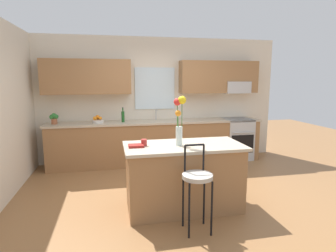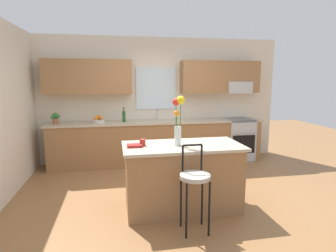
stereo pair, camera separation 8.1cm
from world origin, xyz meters
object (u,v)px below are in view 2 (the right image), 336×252
Objects in this scene: mug_ceramic at (143,142)px; fruit_bowl_oranges at (99,120)px; bar_stool_near at (195,180)px; potted_plant_small at (55,118)px; cookbook at (135,146)px; bottle_olive_oil at (124,116)px; kitchen_island at (182,177)px; flower_vase at (178,117)px; oven_range at (238,139)px.

fruit_bowl_oranges is (-0.69, 2.19, 0.01)m from mug_ceramic.
potted_plant_small is at bearing 125.96° from bar_stool_near.
cookbook is at bearing 136.54° from bar_stool_near.
potted_plant_small is at bearing 124.85° from mug_ceramic.
bottle_olive_oil reaches higher than fruit_bowl_oranges.
bottle_olive_oil reaches higher than kitchen_island.
bar_stool_near is at bearing -83.06° from flower_vase.
kitchen_island is at bearing -72.28° from bottle_olive_oil.
oven_range is 3.26m from mug_ceramic.
oven_range is at bearing -0.55° from bottle_olive_oil.
flower_vase is 0.69m from cookbook.
bar_stool_near is 11.58× the size of mug_ceramic.
potted_plant_small reaches higher than cookbook.
bottle_olive_oil is at bearing 91.56° from cookbook.
cookbook is (-2.50, -2.21, 0.48)m from oven_range.
potted_plant_small is at bearing 179.63° from oven_range.
bottle_olive_oil is 1.35m from potted_plant_small.
oven_range is at bearing -0.52° from fruit_bowl_oranges.
kitchen_island is 2.44× the size of flower_vase.
potted_plant_small is at bearing 132.78° from kitchen_island.
oven_range is at bearing 50.16° from kitchen_island.
kitchen_island is at bearing -4.68° from mug_ceramic.
mug_ceramic is at bearing -55.15° from potted_plant_small.
bottle_olive_oil is at bearing -0.02° from potted_plant_small.
bottle_olive_oil is (0.52, -0.00, 0.07)m from fruit_bowl_oranges.
cookbook is at bearing -57.63° from potted_plant_small.
bottle_olive_oil is at bearing 104.06° from bar_stool_near.
potted_plant_small is at bearing 122.37° from cookbook.
kitchen_island is 2.42m from bottle_olive_oil.
cookbook is 0.65× the size of bottle_olive_oil.
oven_range is 0.88× the size of bar_stool_near.
flower_vase is (-0.07, -0.03, 0.84)m from kitchen_island.
fruit_bowl_oranges is 0.79× the size of bottle_olive_oil.
bar_stool_near is 5.21× the size of cookbook.
flower_vase is 3.03× the size of potted_plant_small.
flower_vase reaches higher than oven_range.
fruit_bowl_oranges is 0.84m from potted_plant_small.
oven_range is 2.88m from kitchen_island.
mug_ceramic is at bearing 129.41° from bar_stool_near.
cookbook is (-0.65, 0.62, 0.30)m from bar_stool_near.
oven_range is at bearing -0.37° from potted_plant_small.
cookbook reaches higher than kitchen_island.
bar_stool_near is 3.55m from potted_plant_small.
potted_plant_small reaches higher than bar_stool_near.
flower_vase is at bearing 96.94° from bar_stool_near.
bottle_olive_oil is (-0.06, 2.23, 0.11)m from cookbook.
bottle_olive_oil is at bearing -0.36° from fruit_bowl_oranges.
oven_range is 3.38m from bar_stool_near.
fruit_bowl_oranges reaches higher than cookbook.
flower_vase is at bearing -8.55° from mug_ceramic.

